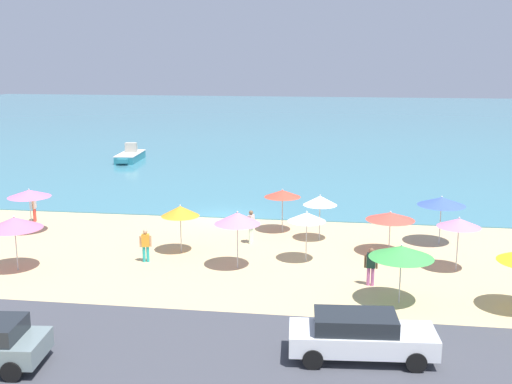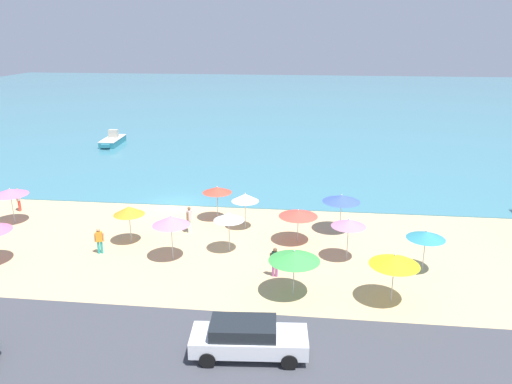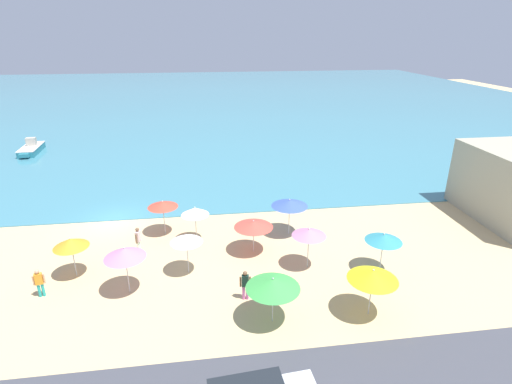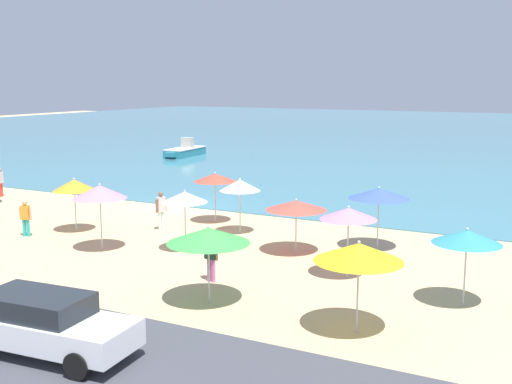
{
  "view_description": "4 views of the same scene",
  "coord_description": "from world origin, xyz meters",
  "px_view_note": "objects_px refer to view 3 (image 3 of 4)",
  "views": [
    {
      "loc": [
        7.21,
        -36.12,
        9.52
      ],
      "look_at": [
        1.53,
        2.87,
        1.02
      ],
      "focal_mm": 45.0,
      "sensor_mm": 36.0,
      "label": 1
    },
    {
      "loc": [
        10.03,
        -33.73,
        12.41
      ],
      "look_at": [
        6.27,
        -1.47,
        1.76
      ],
      "focal_mm": 35.0,
      "sensor_mm": 36.0,
      "label": 2
    },
    {
      "loc": [
        6.53,
        -26.83,
        12.63
      ],
      "look_at": [
        10.36,
        0.88,
        1.31
      ],
      "focal_mm": 28.0,
      "sensor_mm": 36.0,
      "label": 3
    },
    {
      "loc": [
        19.1,
        -27.65,
        6.6
      ],
      "look_at": [
        6.2,
        -3.0,
        1.74
      ],
      "focal_mm": 45.0,
      "sensor_mm": 36.0,
      "label": 4
    }
  ],
  "objects_px": {
    "beach_umbrella_11": "(290,203)",
    "beach_umbrella_5": "(163,204)",
    "beach_umbrella_1": "(125,253)",
    "beach_umbrella_4": "(309,233)",
    "beach_umbrella_0": "(253,224)",
    "beach_umbrella_7": "(373,275)",
    "bather_1": "(39,282)",
    "beach_umbrella_3": "(71,243)",
    "beach_umbrella_12": "(384,238)",
    "bather_0": "(245,284)",
    "bather_3": "(138,239)",
    "beach_umbrella_13": "(186,239)",
    "beach_umbrella_2": "(195,211)",
    "beach_umbrella_8": "(273,284)",
    "skiff_nearshore": "(31,149)"
  },
  "relations": [
    {
      "from": "beach_umbrella_11",
      "to": "beach_umbrella_5",
      "type": "bearing_deg",
      "value": 171.78
    },
    {
      "from": "beach_umbrella_1",
      "to": "beach_umbrella_5",
      "type": "xyz_separation_m",
      "value": [
        1.37,
        6.35,
        -0.2
      ]
    },
    {
      "from": "beach_umbrella_4",
      "to": "beach_umbrella_0",
      "type": "bearing_deg",
      "value": 143.45
    },
    {
      "from": "beach_umbrella_0",
      "to": "beach_umbrella_7",
      "type": "distance_m",
      "value": 8.05
    },
    {
      "from": "bather_1",
      "to": "beach_umbrella_11",
      "type": "bearing_deg",
      "value": 19.42
    },
    {
      "from": "beach_umbrella_3",
      "to": "beach_umbrella_12",
      "type": "bearing_deg",
      "value": -6.08
    },
    {
      "from": "beach_umbrella_5",
      "to": "beach_umbrella_1",
      "type": "bearing_deg",
      "value": -102.14
    },
    {
      "from": "bather_0",
      "to": "beach_umbrella_12",
      "type": "bearing_deg",
      "value": 11.12
    },
    {
      "from": "beach_umbrella_11",
      "to": "bather_1",
      "type": "relative_size",
      "value": 1.59
    },
    {
      "from": "beach_umbrella_12",
      "to": "bather_3",
      "type": "height_order",
      "value": "beach_umbrella_12"
    },
    {
      "from": "beach_umbrella_3",
      "to": "beach_umbrella_11",
      "type": "distance_m",
      "value": 13.11
    },
    {
      "from": "beach_umbrella_3",
      "to": "beach_umbrella_13",
      "type": "xyz_separation_m",
      "value": [
        6.15,
        -0.54,
        0.08
      ]
    },
    {
      "from": "beach_umbrella_1",
      "to": "beach_umbrella_13",
      "type": "xyz_separation_m",
      "value": [
        3.01,
        1.39,
        -0.18
      ]
    },
    {
      "from": "beach_umbrella_2",
      "to": "beach_umbrella_13",
      "type": "relative_size",
      "value": 1.0
    },
    {
      "from": "beach_umbrella_1",
      "to": "beach_umbrella_3",
      "type": "xyz_separation_m",
      "value": [
        -3.14,
        1.93,
        -0.25
      ]
    },
    {
      "from": "beach_umbrella_5",
      "to": "bather_1",
      "type": "distance_m",
      "value": 8.48
    },
    {
      "from": "beach_umbrella_5",
      "to": "beach_umbrella_11",
      "type": "height_order",
      "value": "beach_umbrella_11"
    },
    {
      "from": "beach_umbrella_8",
      "to": "skiff_nearshore",
      "type": "height_order",
      "value": "beach_umbrella_8"
    },
    {
      "from": "beach_umbrella_0",
      "to": "beach_umbrella_3",
      "type": "xyz_separation_m",
      "value": [
        -10.07,
        -1.24,
        0.2
      ]
    },
    {
      "from": "beach_umbrella_13",
      "to": "beach_umbrella_4",
      "type": "bearing_deg",
      "value": -2.77
    },
    {
      "from": "beach_umbrella_3",
      "to": "beach_umbrella_8",
      "type": "distance_m",
      "value": 11.35
    },
    {
      "from": "beach_umbrella_5",
      "to": "beach_umbrella_7",
      "type": "xyz_separation_m",
      "value": [
        10.25,
        -9.71,
        0.07
      ]
    },
    {
      "from": "beach_umbrella_5",
      "to": "bather_1",
      "type": "bearing_deg",
      "value": -133.34
    },
    {
      "from": "beach_umbrella_2",
      "to": "bather_0",
      "type": "distance_m",
      "value": 6.94
    },
    {
      "from": "beach_umbrella_5",
      "to": "beach_umbrella_4",
      "type": "bearing_deg",
      "value": -32.19
    },
    {
      "from": "skiff_nearshore",
      "to": "beach_umbrella_7",
      "type": "bearing_deg",
      "value": -49.75
    },
    {
      "from": "beach_umbrella_1",
      "to": "beach_umbrella_7",
      "type": "distance_m",
      "value": 12.09
    },
    {
      "from": "beach_umbrella_8",
      "to": "beach_umbrella_4",
      "type": "bearing_deg",
      "value": 56.9
    },
    {
      "from": "beach_umbrella_13",
      "to": "beach_umbrella_5",
      "type": "bearing_deg",
      "value": 108.32
    },
    {
      "from": "beach_umbrella_8",
      "to": "skiff_nearshore",
      "type": "relative_size",
      "value": 0.49
    },
    {
      "from": "bather_1",
      "to": "beach_umbrella_4",
      "type": "bearing_deg",
      "value": 3.29
    },
    {
      "from": "skiff_nearshore",
      "to": "beach_umbrella_5",
      "type": "bearing_deg",
      "value": -53.07
    },
    {
      "from": "beach_umbrella_4",
      "to": "beach_umbrella_11",
      "type": "bearing_deg",
      "value": 92.92
    },
    {
      "from": "beach_umbrella_3",
      "to": "beach_umbrella_13",
      "type": "height_order",
      "value": "beach_umbrella_13"
    },
    {
      "from": "beach_umbrella_4",
      "to": "beach_umbrella_7",
      "type": "xyz_separation_m",
      "value": [
        1.85,
        -4.43,
        -0.02
      ]
    },
    {
      "from": "beach_umbrella_11",
      "to": "bather_1",
      "type": "distance_m",
      "value": 14.85
    },
    {
      "from": "beach_umbrella_3",
      "to": "beach_umbrella_5",
      "type": "xyz_separation_m",
      "value": [
        4.51,
        4.42,
        0.05
      ]
    },
    {
      "from": "beach_umbrella_1",
      "to": "beach_umbrella_13",
      "type": "bearing_deg",
      "value": 24.84
    },
    {
      "from": "beach_umbrella_5",
      "to": "bather_3",
      "type": "relative_size",
      "value": 1.38
    },
    {
      "from": "bather_0",
      "to": "skiff_nearshore",
      "type": "height_order",
      "value": "bather_0"
    },
    {
      "from": "bather_0",
      "to": "beach_umbrella_1",
      "type": "bearing_deg",
      "value": 166.57
    },
    {
      "from": "beach_umbrella_12",
      "to": "bather_1",
      "type": "xyz_separation_m",
      "value": [
        -18.13,
        0.12,
        -1.21
      ]
    },
    {
      "from": "beach_umbrella_7",
      "to": "beach_umbrella_12",
      "type": "bearing_deg",
      "value": 58.69
    },
    {
      "from": "beach_umbrella_7",
      "to": "bather_1",
      "type": "bearing_deg",
      "value": 167.28
    },
    {
      "from": "beach_umbrella_7",
      "to": "beach_umbrella_8",
      "type": "bearing_deg",
      "value": 178.55
    },
    {
      "from": "beach_umbrella_4",
      "to": "beach_umbrella_13",
      "type": "height_order",
      "value": "beach_umbrella_4"
    },
    {
      "from": "beach_umbrella_11",
      "to": "beach_umbrella_0",
      "type": "bearing_deg",
      "value": -142.86
    },
    {
      "from": "beach_umbrella_7",
      "to": "beach_umbrella_12",
      "type": "relative_size",
      "value": 1.06
    },
    {
      "from": "bather_1",
      "to": "beach_umbrella_8",
      "type": "bearing_deg",
      "value": -17.11
    },
    {
      "from": "beach_umbrella_2",
      "to": "beach_umbrella_8",
      "type": "relative_size",
      "value": 0.98
    }
  ]
}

